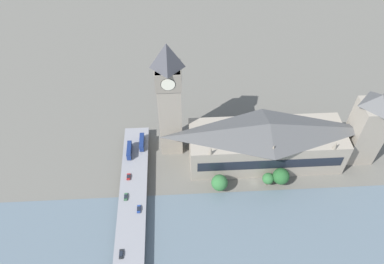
# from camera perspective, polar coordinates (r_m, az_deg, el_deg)

# --- Properties ---
(ground_plane) EXTENTS (600.00, 600.00, 0.00)m
(ground_plane) POSITION_cam_1_polar(r_m,az_deg,el_deg) (219.25, 9.43, -7.60)
(ground_plane) COLOR #605E56
(river_water) EXTENTS (63.12, 360.00, 0.30)m
(river_water) POSITION_cam_1_polar(r_m,az_deg,el_deg) (200.70, 11.27, -16.34)
(river_water) COLOR slate
(river_water) RESTS_ON ground_plane
(parliament_hall) EXTENTS (28.54, 88.13, 30.37)m
(parliament_hall) POSITION_cam_1_polar(r_m,az_deg,el_deg) (219.39, 11.23, -1.55)
(parliament_hall) COLOR gray
(parliament_hall) RESTS_ON ground_plane
(clock_tower) EXTENTS (14.00, 14.00, 75.32)m
(clock_tower) POSITION_cam_1_polar(r_m,az_deg,el_deg) (204.23, -3.49, 5.26)
(clock_tower) COLOR gray
(clock_tower) RESTS_ON ground_plane
(victoria_tower) EXTENTS (16.12, 16.12, 52.71)m
(victoria_tower) POSITION_cam_1_polar(r_m,az_deg,el_deg) (232.41, 25.14, 0.64)
(victoria_tower) COLOR gray
(victoria_tower) RESTS_ON ground_plane
(road_bridge) EXTENTS (158.23, 14.89, 5.51)m
(road_bridge) POSITION_cam_1_polar(r_m,az_deg,el_deg) (194.04, -9.46, -16.84)
(road_bridge) COLOR slate
(road_bridge) RESTS_ON ground_plane
(double_decker_bus_lead) EXTENTS (11.68, 2.65, 4.73)m
(double_decker_bus_lead) POSITION_cam_1_polar(r_m,az_deg,el_deg) (226.61, -7.65, -1.51)
(double_decker_bus_lead) COLOR navy
(double_decker_bus_lead) RESTS_ON road_bridge
(double_decker_bus_mid) EXTENTS (11.64, 2.54, 4.96)m
(double_decker_bus_mid) POSITION_cam_1_polar(r_m,az_deg,el_deg) (223.34, -9.53, -2.75)
(double_decker_bus_mid) COLOR navy
(double_decker_bus_mid) RESTS_ON road_bridge
(car_northbound_mid) EXTENTS (4.75, 1.89, 1.29)m
(car_northbound_mid) POSITION_cam_1_polar(r_m,az_deg,el_deg) (191.22, -10.75, -17.80)
(car_northbound_mid) COLOR black
(car_northbound_mid) RESTS_ON road_bridge
(car_southbound_mid) EXTENTS (4.59, 1.81, 1.48)m
(car_southbound_mid) POSITION_cam_1_polar(r_m,az_deg,el_deg) (201.54, -8.12, -11.53)
(car_southbound_mid) COLOR navy
(car_southbound_mid) RESTS_ON road_bridge
(car_southbound_tail) EXTENTS (4.51, 1.75, 1.33)m
(car_southbound_tail) POSITION_cam_1_polar(r_m,az_deg,el_deg) (206.71, -10.07, -9.69)
(car_southbound_tail) COLOR #2D5638
(car_southbound_tail) RESTS_ON road_bridge
(car_southbound_extra) EXTENTS (4.19, 1.91, 1.41)m
(car_southbound_extra) POSITION_cam_1_polar(r_m,az_deg,el_deg) (214.00, -9.66, -6.73)
(car_southbound_extra) COLOR maroon
(car_southbound_extra) RESTS_ON road_bridge
(tree_embankment_near) EXTENTS (9.22, 9.22, 11.58)m
(tree_embankment_near) POSITION_cam_1_polar(r_m,az_deg,el_deg) (208.32, 4.22, -7.71)
(tree_embankment_near) COLOR brown
(tree_embankment_near) RESTS_ON ground_plane
(tree_embankment_mid) EXTENTS (9.42, 9.42, 11.89)m
(tree_embankment_mid) POSITION_cam_1_polar(r_m,az_deg,el_deg) (215.83, 13.41, -6.58)
(tree_embankment_mid) COLOR brown
(tree_embankment_mid) RESTS_ON ground_plane
(tree_embankment_far) EXTENTS (6.57, 6.57, 9.01)m
(tree_embankment_far) POSITION_cam_1_polar(r_m,az_deg,el_deg) (215.19, 11.53, -6.97)
(tree_embankment_far) COLOR brown
(tree_embankment_far) RESTS_ON ground_plane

